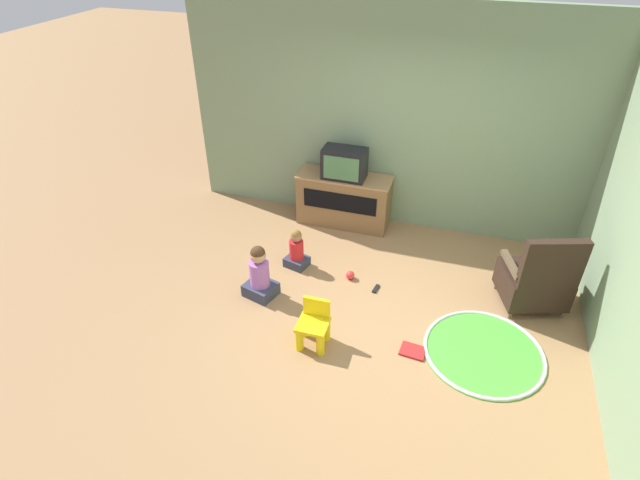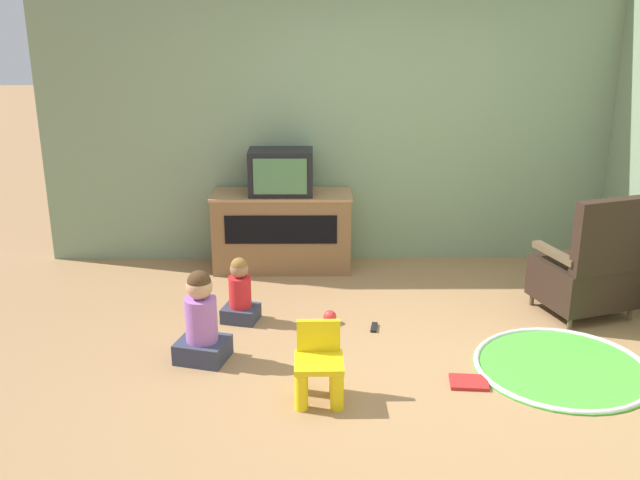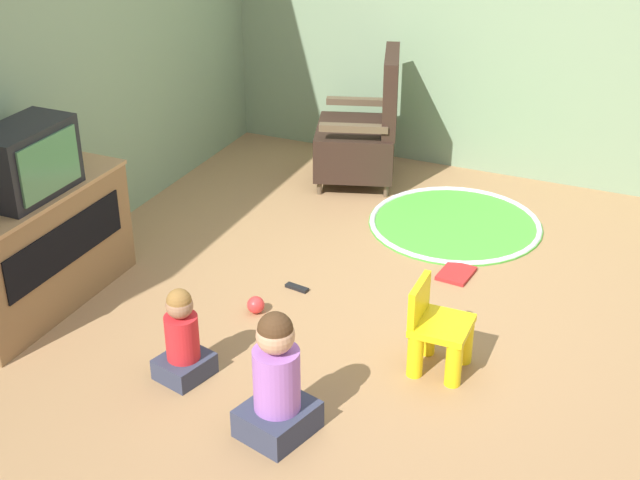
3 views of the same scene
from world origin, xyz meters
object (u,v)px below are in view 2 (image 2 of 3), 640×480
Objects in this scene: television at (281,172)px; tv_cabinet at (282,230)px; remote_control at (374,327)px; child_watching_left at (240,294)px; book at (469,382)px; black_armchair at (589,271)px; toy_ball at (330,317)px; child_watching_center at (201,322)px; yellow_kid_chair at (319,369)px.

tv_cabinet is at bearing 90.00° from television.
child_watching_left is at bearing 90.19° from remote_control.
book is at bearing -58.48° from tv_cabinet.
book is at bearing 25.47° from black_armchair.
television is 5.50× the size of toy_ball.
toy_ball is 0.35m from remote_control.
child_watching_left is 0.67m from child_watching_center.
child_watching_center reaches higher than yellow_kid_chair.
tv_cabinet is 1.84m from child_watching_center.
toy_ball is (0.41, -1.19, -0.32)m from tv_cabinet.
television is 0.85× the size of child_watching_center.
remote_control is (1.23, 0.48, -0.28)m from child_watching_center.
yellow_kid_chair reaches higher than book.
remote_control is (0.43, 1.01, -0.20)m from yellow_kid_chair.
black_armchair reaches higher than yellow_kid_chair.
child_watching_center is 2.52× the size of book.
black_armchair is at bearing -131.06° from book.
child_watching_center is at bearing -4.46° from black_armchair.
television is at bearing 89.96° from child_watching_center.
toy_ball is 0.66× the size of remote_control.
toy_ball reaches higher than book.
tv_cabinet is 2.43× the size of child_watching_left.
child_watching_center reaches higher than toy_ball.
black_armchair is 2.04× the size of yellow_kid_chair.
television is at bearing 39.68° from remote_control.
remote_control is (0.75, -1.26, -0.90)m from television.
remote_control is (0.34, -0.11, -0.04)m from toy_ball.
black_armchair is 1.94× the size of child_watching_left.
black_armchair is (2.43, -1.05, -0.00)m from tv_cabinet.
yellow_kid_chair is (0.32, -2.27, -0.71)m from television.
yellow_kid_chair is at bearing 12.31° from black_armchair.
television is at bearing -52.95° from book.
television is 1.72m from remote_control.
child_watching_left is (-0.28, -1.10, -0.69)m from television.
television reaches higher than book.
black_armchair reaches higher than toy_ball.
book is (1.59, -0.99, -0.21)m from child_watching_left.
tv_cabinet is 8.11× the size of remote_control.
remote_control is at bearing -59.98° from tv_cabinet.
tv_cabinet is at bearing 38.95° from remote_control.
child_watching_center is (-0.20, -0.64, 0.06)m from child_watching_left.
black_armchair is 6.47× the size of remote_control.
tv_cabinet reaches higher than child_watching_center.
yellow_kid_chair is 1.31m from child_watching_left.
television reaches higher than toy_ball.
yellow_kid_chair reaches higher than toy_ball.
child_watching_left is at bearing -16.64° from black_armchair.
book is (0.89, -0.94, -0.04)m from toy_ball.
remote_control is (-1.68, -0.24, -0.36)m from black_armchair.
child_watching_left is 5.05× the size of toy_ball.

